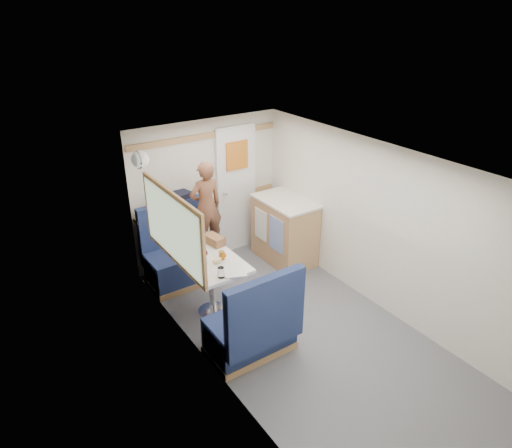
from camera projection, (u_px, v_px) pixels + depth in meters
floor at (309, 338)px, 5.04m from camera, size 4.50×4.50×0.00m
ceiling at (320, 165)px, 4.17m from camera, size 4.50×4.50×0.00m
wall_back at (208, 191)px, 6.29m from camera, size 2.20×0.02×2.00m
wall_left at (219, 294)px, 4.06m from camera, size 0.02×4.50×2.00m
wall_right at (388, 232)px, 5.16m from camera, size 0.02×4.50×2.00m
oak_trim_low at (209, 202)px, 6.34m from camera, size 2.15×0.02×0.08m
oak_trim_high at (206, 136)px, 5.94m from camera, size 2.15×0.02×0.08m
side_window at (172, 228)px, 4.71m from camera, size 0.04×1.30×0.72m
rear_door at (237, 187)px, 6.50m from camera, size 0.62×0.12×1.86m
dinette_table at (211, 272)px, 5.22m from camera, size 0.62×0.92×0.72m
bench_far at (180, 260)px, 5.98m from camera, size 0.90×0.59×1.05m
bench_near at (253, 331)px, 4.69m from camera, size 0.90×0.59×1.05m
ledge at (169, 213)px, 5.92m from camera, size 0.90×0.14×0.04m
dome_light at (140, 159)px, 5.14m from camera, size 0.20×0.20×0.20m
galley_counter at (284, 230)px, 6.41m from camera, size 0.57×0.92×0.92m
person at (206, 206)px, 5.73m from camera, size 0.43×0.29×1.18m
duffel_bag at (174, 203)px, 5.91m from camera, size 0.50×0.32×0.22m
tray at (234, 270)px, 4.94m from camera, size 0.33×0.37×0.02m
orange_fruit at (223, 255)px, 5.15m from camera, size 0.07×0.07×0.07m
cheese_block at (217, 260)px, 5.09m from camera, size 0.11×0.09×0.03m
wine_glass at (204, 254)px, 5.04m from camera, size 0.08×0.08×0.17m
tumbler_left at (221, 272)px, 4.80m from camera, size 0.07×0.07×0.12m
tumbler_mid at (181, 247)px, 5.32m from camera, size 0.07×0.07×0.11m
tumbler_right at (201, 247)px, 5.31m from camera, size 0.07×0.07×0.12m
beer_glass at (222, 255)px, 5.15m from camera, size 0.07×0.07×0.10m
pepper_grinder at (201, 252)px, 5.24m from camera, size 0.03×0.03×0.09m
bread_loaf at (214, 240)px, 5.48m from camera, size 0.18×0.28×0.11m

